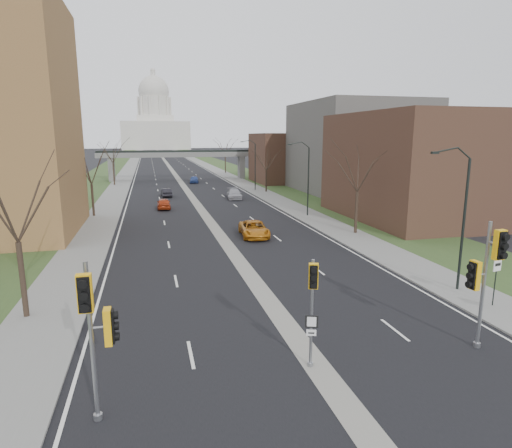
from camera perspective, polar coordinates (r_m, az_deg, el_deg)
name	(u,v)px	position (r m, az deg, el deg)	size (l,w,h in m)	color
ground	(315,364)	(19.08, 7.86, -17.96)	(700.00, 700.00, 0.00)	black
road_surface	(166,162)	(165.73, -11.93, 8.10)	(20.00, 600.00, 0.01)	black
median_strip	(166,162)	(165.73, -11.93, 8.10)	(1.20, 600.00, 0.02)	gray
sidewalk_right	(198,161)	(166.62, -7.77, 8.28)	(4.00, 600.00, 0.12)	gray
sidewalk_left	(133,162)	(165.70, -16.12, 7.92)	(4.00, 600.00, 0.12)	gray
grass_verge_right	(213,161)	(167.39, -5.71, 8.34)	(8.00, 600.00, 0.10)	#283F1D
grass_verge_left	(116,163)	(166.01, -18.21, 7.80)	(8.00, 600.00, 0.10)	#283F1D
commercial_block_near	(421,166)	(53.04, 21.13, 7.17)	(16.00, 20.00, 12.00)	#4C3223
commercial_block_mid	(356,148)	(75.64, 13.20, 9.87)	(18.00, 22.00, 15.00)	#5B5953
commercial_block_far	(289,158)	(90.05, 4.40, 8.77)	(14.00, 14.00, 10.00)	#4C3223
pedestrian_bridge	(178,158)	(95.66, -10.32, 8.69)	(34.00, 3.00, 6.45)	slate
capitol	(155,124)	(335.53, -13.29, 12.86)	(48.00, 42.00, 55.75)	silver
streetlight_near	(456,179)	(27.63, 25.14, 5.47)	(2.61, 0.20, 8.70)	black
streetlight_mid	(302,158)	(50.49, 6.18, 8.77)	(2.61, 0.20, 8.70)	black
streetlight_far	(251,151)	(75.41, -0.72, 9.75)	(2.61, 0.20, 8.70)	black
tree_left_a	(13,193)	(24.41, -29.70, 3.62)	(7.20, 7.20, 9.40)	#382B21
tree_left_b	(90,164)	(53.84, -21.26, 7.46)	(6.75, 6.75, 8.81)	#382B21
tree_left_c	(112,149)	(87.62, -18.63, 9.47)	(7.65, 7.65, 9.99)	#382B21
tree_right_a	(358,166)	(42.17, 13.49, 7.55)	(7.20, 7.20, 9.40)	#382B21
tree_right_b	(266,158)	(73.05, 1.38, 8.79)	(6.30, 6.30, 8.22)	#382B21
tree_right_c	(225,146)	(112.06, -4.14, 10.37)	(7.65, 7.65, 9.99)	#382B21
signal_pole_left	(96,321)	(14.80, -20.57, -12.00)	(0.98, 0.97, 5.56)	gray
signal_pole_median	(313,295)	(17.26, 7.55, -9.43)	(0.63, 0.77, 4.61)	gray
signal_pole_right	(486,268)	(20.95, 28.30, -5.24)	(1.09, 1.01, 5.82)	gray
speed_limit_sign	(496,273)	(27.11, 29.37, -5.68)	(0.59, 0.14, 2.77)	black
car_left_near	(164,204)	(57.63, -12.19, 2.68)	(1.69, 4.21, 1.43)	#B13714
car_left_far	(166,193)	(69.32, -11.88, 4.13)	(1.43, 4.09, 1.35)	black
car_right_near	(254,229)	(40.71, -0.27, -0.66)	(2.45, 5.31, 1.48)	#BE7014
car_right_mid	(234,194)	(65.72, -2.92, 4.03)	(2.09, 5.14, 1.49)	#9C9BA2
car_right_far	(194,179)	(89.20, -8.25, 5.90)	(1.71, 4.24, 1.45)	navy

